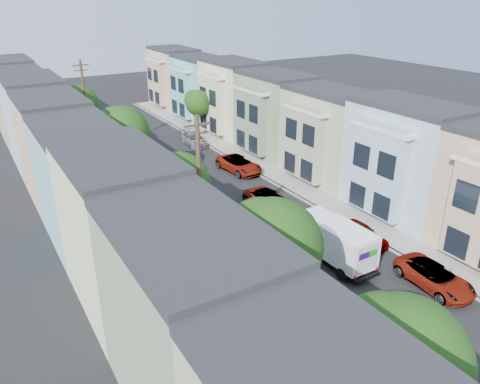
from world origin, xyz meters
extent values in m
plane|color=black|center=(0.00, 0.00, 0.00)|extent=(160.00, 160.00, 0.00)
cube|color=black|center=(0.00, 15.00, 0.01)|extent=(12.00, 70.00, 0.02)
cube|color=gray|center=(-6.05, 15.00, 0.07)|extent=(0.30, 70.00, 0.15)
cube|color=gray|center=(6.05, 15.00, 0.07)|extent=(0.30, 70.00, 0.15)
cube|color=gray|center=(-7.35, 15.00, 0.07)|extent=(2.60, 70.00, 0.15)
cube|color=gray|center=(7.35, 15.00, 0.07)|extent=(2.60, 70.00, 0.15)
cube|color=gold|center=(0.00, 15.00, 0.00)|extent=(0.12, 70.00, 0.01)
cube|color=#A2A883|center=(-11.15, 15.00, 0.00)|extent=(5.00, 70.00, 8.50)
cube|color=#A2A883|center=(11.15, 15.00, 0.00)|extent=(5.00, 70.00, 8.50)
sphere|color=#2A5717|center=(-6.30, -12.97, 4.87)|extent=(4.70, 4.70, 4.70)
cylinder|color=black|center=(-6.60, -5.33, 1.93)|extent=(0.44, 0.44, 3.85)
sphere|color=#2A5717|center=(-6.30, -5.33, 5.50)|extent=(4.70, 4.70, 4.70)
cylinder|color=black|center=(-6.60, 5.26, 1.76)|extent=(0.44, 0.44, 3.52)
sphere|color=#2A5717|center=(-6.30, 5.26, 4.96)|extent=(4.13, 4.13, 4.13)
cylinder|color=black|center=(-6.60, 16.70, 1.87)|extent=(0.44, 0.44, 3.74)
sphere|color=#2A5717|center=(-6.30, 16.70, 5.39)|extent=(4.70, 4.70, 4.70)
cylinder|color=black|center=(-6.60, 31.97, 1.53)|extent=(0.44, 0.44, 3.05)
sphere|color=#2A5717|center=(-6.30, 31.97, 4.68)|extent=(4.66, 4.66, 4.66)
cylinder|color=black|center=(6.60, 29.13, 1.51)|extent=(0.44, 0.44, 3.01)
sphere|color=#2A5717|center=(6.90, 29.13, 4.10)|extent=(3.10, 3.10, 3.10)
cylinder|color=#42301E|center=(-6.30, 2.00, 5.00)|extent=(0.26, 0.26, 10.00)
cube|color=#42301E|center=(-6.30, 2.00, 9.60)|extent=(1.60, 0.12, 0.12)
cylinder|color=#42301E|center=(-6.30, 28.00, 5.00)|extent=(0.26, 0.26, 10.00)
cube|color=#42301E|center=(-6.30, 28.00, 9.60)|extent=(1.60, 0.12, 0.12)
cube|color=white|center=(1.68, -2.01, 1.72)|extent=(2.21, 3.96, 2.17)
cube|color=white|center=(1.68, 0.89, 1.63)|extent=(2.21, 1.84, 1.99)
cube|color=black|center=(1.68, -1.19, 0.53)|extent=(2.03, 5.69, 0.22)
cube|color=#2D0A51|center=(1.35, -4.00, 1.98)|extent=(0.83, 0.04, 0.41)
cube|color=#198C1E|center=(2.09, -4.00, 1.98)|extent=(0.64, 0.04, 0.41)
cylinder|color=black|center=(0.68, -3.10, 0.41)|extent=(0.26, 0.83, 0.83)
cylinder|color=black|center=(2.67, -3.10, 0.41)|extent=(0.26, 0.83, 0.83)
cylinder|color=black|center=(0.68, 0.61, 0.41)|extent=(0.26, 0.83, 0.83)
cylinder|color=black|center=(2.67, 0.61, 0.41)|extent=(0.26, 0.83, 0.83)
imported|color=black|center=(2.75, 7.68, 0.70)|extent=(2.90, 5.29, 1.40)
imported|color=black|center=(-4.90, -7.29, 0.74)|extent=(2.04, 4.67, 1.48)
imported|color=silver|center=(-4.90, 0.51, 0.66)|extent=(1.76, 4.10, 1.33)
imported|color=#4F1F0F|center=(-4.90, 12.58, 0.77)|extent=(2.65, 5.56, 1.53)
imported|color=#2E3133|center=(4.90, -6.45, 0.69)|extent=(2.58, 5.10, 1.38)
imported|color=white|center=(4.90, -0.20, 0.74)|extent=(2.07, 4.70, 1.49)
imported|color=black|center=(4.90, 16.24, 0.75)|extent=(2.95, 5.57, 1.49)
imported|color=#0C2441|center=(4.90, 26.35, 0.68)|extent=(2.19, 4.66, 1.36)
camera|label=1|loc=(-17.17, -20.64, 16.40)|focal=35.00mm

